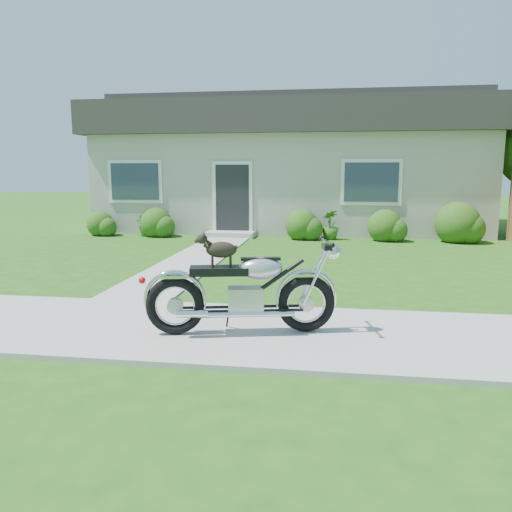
% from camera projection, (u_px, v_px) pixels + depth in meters
% --- Properties ---
extents(ground, '(80.00, 80.00, 0.00)m').
position_uv_depth(ground, '(211.00, 331.00, 5.96)').
color(ground, '#235114').
rests_on(ground, ground).
extents(sidewalk, '(24.00, 2.20, 0.04)m').
position_uv_depth(sidewalk, '(211.00, 329.00, 5.95)').
color(sidewalk, '#9E9B93').
rests_on(sidewalk, ground).
extents(walkway, '(1.20, 8.00, 0.03)m').
position_uv_depth(walkway, '(198.00, 257.00, 11.05)').
color(walkway, '#9E9B93').
rests_on(walkway, ground).
extents(house, '(12.60, 7.03, 4.50)m').
position_uv_depth(house, '(291.00, 164.00, 17.30)').
color(house, '#B9B5A7').
rests_on(house, ground).
extents(shrub_row, '(11.24, 1.19, 1.19)m').
position_uv_depth(shrub_row, '(323.00, 224.00, 14.01)').
color(shrub_row, '#2B5215').
rests_on(shrub_row, ground).
extents(potted_plant_left, '(0.86, 0.82, 0.75)m').
position_uv_depth(potted_plant_left, '(145.00, 223.00, 14.83)').
color(potted_plant_left, '#255616').
rests_on(potted_plant_left, ground).
extents(potted_plant_right, '(0.66, 0.66, 0.83)m').
position_uv_depth(potted_plant_right, '(330.00, 225.00, 14.03)').
color(potted_plant_right, '#33691C').
rests_on(potted_plant_right, ground).
extents(motorcycle_with_dog, '(2.20, 0.79, 1.15)m').
position_uv_depth(motorcycle_with_dog, '(245.00, 290.00, 5.67)').
color(motorcycle_with_dog, black).
rests_on(motorcycle_with_dog, sidewalk).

